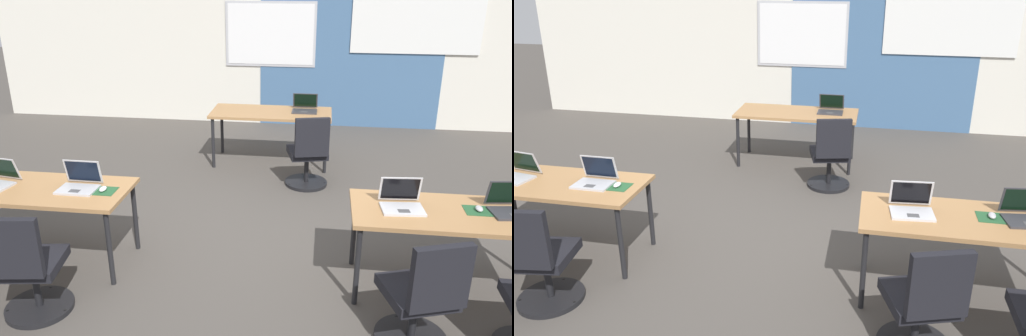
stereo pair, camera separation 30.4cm
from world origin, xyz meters
TOP-DOWN VIEW (x-y plane):
  - ground_plane at (0.00, 0.00)m, footprint 24.00×24.00m
  - back_wall_assembly at (0.04, 4.20)m, footprint 10.00×0.27m
  - desk_near_left at (-1.75, -0.60)m, footprint 1.60×0.70m
  - desk_near_right at (1.75, -0.60)m, footprint 1.60×0.70m
  - desk_far_center at (0.00, 2.20)m, footprint 1.60×0.70m
  - laptop_near_right_inner at (1.34, -0.58)m, footprint 0.35×0.31m
  - chair_near_right_inner at (1.41, -1.36)m, footprint 0.56×0.61m
  - laptop_near_left_inner at (-1.38, -0.56)m, footprint 0.33×0.28m
  - mousepad_near_left_inner at (-1.15, -0.59)m, footprint 0.22×0.19m
  - mouse_near_left_inner at (-1.15, -0.59)m, footprint 0.06×0.10m
  - chair_near_left_inner at (-1.44, -1.38)m, footprint 0.52×0.57m
  - laptop_near_right_end at (2.19, -0.54)m, footprint 0.36×0.32m
  - mousepad_near_right_end at (1.95, -0.56)m, footprint 0.22×0.19m
  - mouse_near_right_end at (1.95, -0.56)m, footprint 0.06×0.10m
  - laptop_far_right at (0.44, 2.29)m, footprint 0.33×0.31m
  - chair_far_right at (0.53, 1.41)m, footprint 0.53×0.59m

SIDE VIEW (x-z plane):
  - ground_plane at x=0.00m, z-range 0.00..0.00m
  - chair_near_right_inner at x=1.41m, z-range -0.08..0.84m
  - chair_near_left_inner at x=-1.44m, z-range -0.08..0.84m
  - chair_far_right at x=0.53m, z-range -0.08..0.84m
  - desk_near_left at x=-1.75m, z-range 0.30..1.02m
  - desk_near_right at x=1.75m, z-range 0.30..1.02m
  - desk_far_center at x=0.00m, z-range 0.30..1.02m
  - mousepad_near_left_inner at x=-1.15m, z-range 0.72..0.72m
  - mousepad_near_right_end at x=1.95m, z-range 0.72..0.72m
  - mouse_near_left_inner at x=-1.15m, z-range 0.72..0.76m
  - mouse_near_right_end at x=1.95m, z-range 0.72..0.76m
  - laptop_far_right at x=0.44m, z-range 0.66..0.88m
  - laptop_near_right_end at x=2.19m, z-range 0.65..0.89m
  - laptop_near_right_inner at x=1.34m, z-range 0.65..0.89m
  - laptop_near_left_inner at x=-1.38m, z-range 0.65..0.89m
  - back_wall_assembly at x=0.04m, z-range 0.01..2.81m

